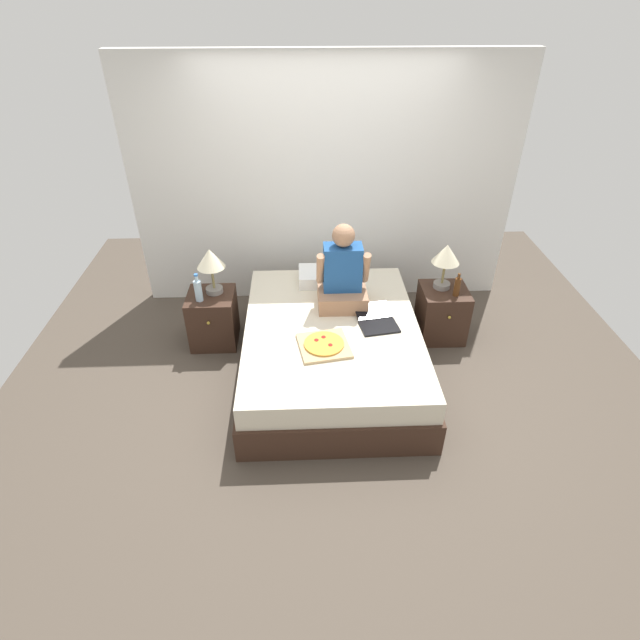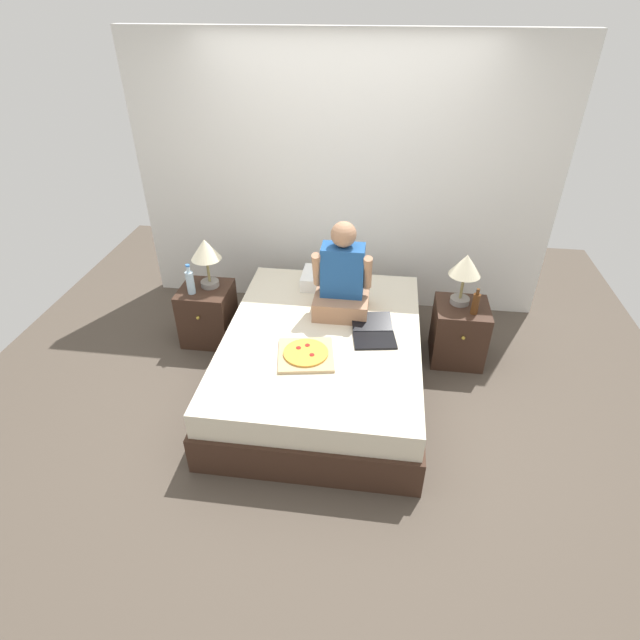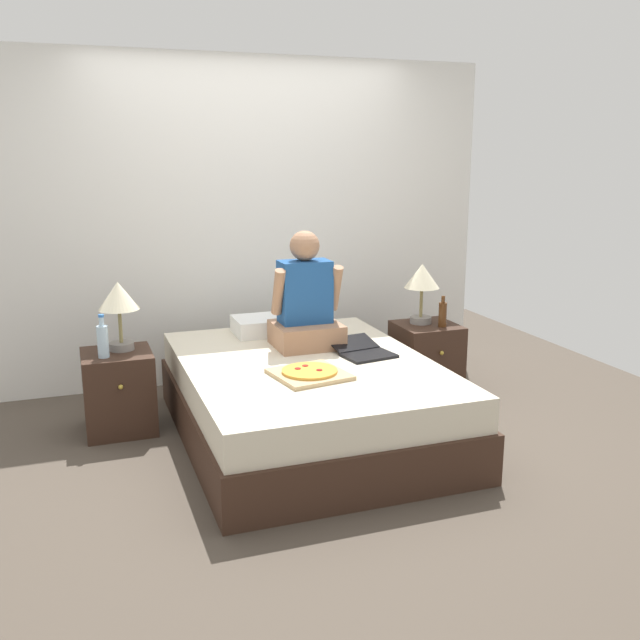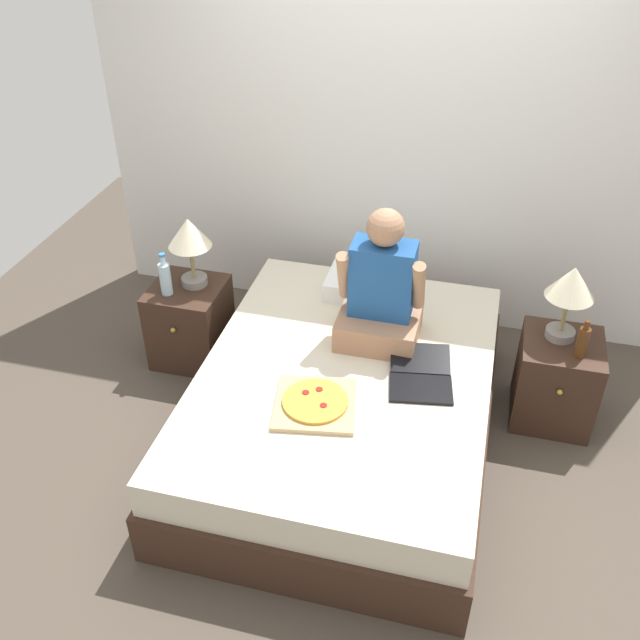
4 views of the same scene
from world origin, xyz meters
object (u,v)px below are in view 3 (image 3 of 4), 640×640
at_px(bed, 307,399).
at_px(lamp_on_left_nightstand, 119,301).
at_px(beer_bottle, 443,314).
at_px(pizza_box, 310,373).
at_px(person_seated, 306,304).
at_px(water_bottle, 103,340).
at_px(nightstand_right, 426,358).
at_px(nightstand_left, 119,391).
at_px(lamp_on_right_nightstand, 422,280).
at_px(laptop, 363,351).

distance_m(bed, lamp_on_left_nightstand, 1.36).
bearing_deg(beer_bottle, pizza_box, -150.92).
bearing_deg(person_seated, lamp_on_left_nightstand, 170.23).
xyz_separation_m(water_bottle, nightstand_right, (2.33, 0.09, -0.38)).
xyz_separation_m(nightstand_left, pizza_box, (1.04, -0.81, 0.26)).
xyz_separation_m(nightstand_right, person_seated, (-1.01, -0.16, 0.52)).
xyz_separation_m(bed, person_seated, (0.11, 0.35, 0.54)).
distance_m(lamp_on_left_nightstand, nightstand_right, 2.28).
xyz_separation_m(water_bottle, lamp_on_right_nightstand, (2.30, 0.14, 0.22)).
height_order(nightstand_left, lamp_on_left_nightstand, lamp_on_left_nightstand).
relative_size(nightstand_left, laptop, 1.15).
distance_m(person_seated, pizza_box, 0.73).
bearing_deg(lamp_on_right_nightstand, person_seated, -168.13).
relative_size(beer_bottle, pizza_box, 0.50).
relative_size(bed, beer_bottle, 9.06).
xyz_separation_m(nightstand_left, person_seated, (1.24, -0.16, 0.52)).
distance_m(beer_bottle, laptop, 0.89).
bearing_deg(water_bottle, laptop, -14.08).
height_order(bed, beer_bottle, beer_bottle).
bearing_deg(pizza_box, person_seated, 73.25).
height_order(nightstand_left, laptop, laptop).
bearing_deg(water_bottle, bed, -19.04).
height_order(water_bottle, laptop, water_bottle).
bearing_deg(person_seated, nightstand_right, 8.78).
xyz_separation_m(lamp_on_left_nightstand, laptop, (1.48, -0.54, -0.33)).
height_order(nightstand_right, lamp_on_right_nightstand, lamp_on_right_nightstand).
distance_m(nightstand_left, lamp_on_right_nightstand, 2.29).
height_order(bed, water_bottle, water_bottle).
xyz_separation_m(bed, nightstand_right, (1.12, 0.51, 0.02)).
bearing_deg(nightstand_right, water_bottle, -177.79).
bearing_deg(beer_bottle, bed, -161.24).
distance_m(lamp_on_left_nightstand, lamp_on_right_nightstand, 2.18).
bearing_deg(pizza_box, water_bottle, 147.23).
xyz_separation_m(lamp_on_right_nightstand, person_seated, (-0.98, -0.21, -0.07)).
bearing_deg(beer_bottle, nightstand_left, 177.53).
bearing_deg(nightstand_right, person_seated, -171.22).
bearing_deg(laptop, pizza_box, -146.35).
height_order(nightstand_right, beer_bottle, beer_bottle).
xyz_separation_m(nightstand_left, lamp_on_left_nightstand, (0.04, 0.05, 0.59)).
relative_size(lamp_on_left_nightstand, beer_bottle, 1.96).
bearing_deg(bed, lamp_on_left_nightstand, 152.86).
bearing_deg(beer_bottle, water_bottle, 179.76).
height_order(nightstand_left, nightstand_right, same).
height_order(nightstand_left, person_seated, person_seated).
distance_m(lamp_on_left_nightstand, person_seated, 1.22).
relative_size(nightstand_right, person_seated, 0.68).
relative_size(nightstand_left, lamp_on_left_nightstand, 1.18).
height_order(nightstand_left, pizza_box, pizza_box).
xyz_separation_m(water_bottle, pizza_box, (1.12, -0.72, -0.12)).
bearing_deg(water_bottle, person_seated, -2.87).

